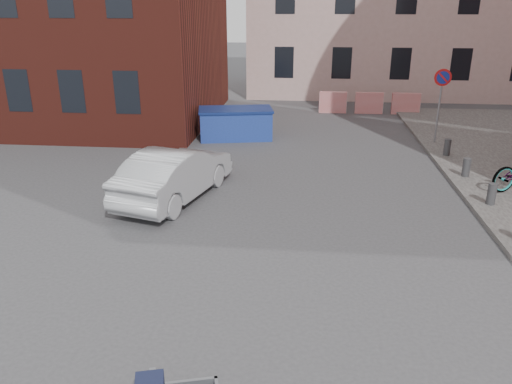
# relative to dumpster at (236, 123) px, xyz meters

# --- Properties ---
(ground) EXTENTS (120.00, 120.00, 0.00)m
(ground) POSITION_rel_dumpster_xyz_m (1.44, -9.76, -0.59)
(ground) COLOR #38383A
(ground) RESTS_ON ground
(no_parking_sign) EXTENTS (0.60, 0.09, 2.65)m
(no_parking_sign) POSITION_rel_dumpster_xyz_m (7.44, -0.28, 1.43)
(no_parking_sign) COLOR gray
(no_parking_sign) RESTS_ON sidewalk
(bollards) EXTENTS (0.22, 9.02, 0.55)m
(bollards) POSITION_rel_dumpster_xyz_m (7.44, -6.36, -0.19)
(bollards) COLOR #3A3A3D
(bollards) RESTS_ON sidewalk
(barriers) EXTENTS (4.70, 0.18, 1.00)m
(barriers) POSITION_rel_dumpster_xyz_m (5.64, 5.24, -0.09)
(barriers) COLOR red
(barriers) RESTS_ON ground
(dumpster) EXTENTS (3.01, 1.95, 1.17)m
(dumpster) POSITION_rel_dumpster_xyz_m (0.00, 0.00, 0.00)
(dumpster) COLOR #223EA2
(dumpster) RESTS_ON ground
(silver_car) EXTENTS (2.53, 4.44, 1.38)m
(silver_car) POSITION_rel_dumpster_xyz_m (-0.72, -6.43, 0.10)
(silver_car) COLOR #AAADB2
(silver_car) RESTS_ON ground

